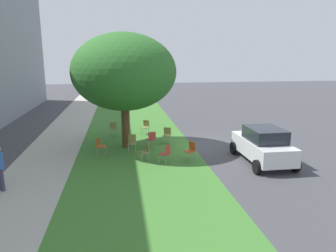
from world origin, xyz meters
TOP-DOWN VIEW (x-y plane):
  - ground at (0.00, 0.00)m, footprint 80.00×80.00m
  - grass_verge at (0.00, 3.20)m, footprint 48.00×6.00m
  - sidewalk_strip at (0.00, 7.60)m, footprint 48.00×2.80m
  - street_tree at (0.30, 3.76)m, footprint 5.38×5.38m
  - chair_0 at (-0.58, 3.48)m, footprint 0.46×0.45m
  - chair_1 at (-0.95, 5.05)m, footprint 0.52×0.53m
  - chair_2 at (-2.69, 2.03)m, footprint 0.58×0.59m
  - chair_3 at (2.76, 4.48)m, footprint 0.44×0.44m
  - chair_4 at (2.97, 2.49)m, footprint 0.58×0.57m
  - chair_5 at (-2.38, 0.81)m, footprint 0.57×0.58m
  - chair_6 at (-0.06, 2.42)m, footprint 0.51×0.50m
  - chair_7 at (-2.20, 2.92)m, footprint 0.51×0.52m
  - chair_8 at (0.72, 1.47)m, footprint 0.53×0.53m
  - parked_car at (-3.19, -2.40)m, footprint 3.70×1.92m

SIDE VIEW (x-z plane):
  - ground at x=0.00m, z-range 0.00..0.00m
  - grass_verge at x=0.00m, z-range 0.00..0.01m
  - sidewalk_strip at x=0.00m, z-range 0.00..0.01m
  - chair_0 at x=-0.58m, z-range 0.08..0.96m
  - chair_1 at x=-0.95m, z-range 0.08..0.96m
  - chair_2 at x=-2.69m, z-range 0.08..0.96m
  - chair_3 at x=2.76m, z-range 0.08..0.96m
  - chair_4 at x=2.97m, z-range 0.08..0.96m
  - chair_5 at x=-2.38m, z-range 0.08..0.96m
  - chair_6 at x=-0.06m, z-range 0.08..0.96m
  - chair_7 at x=-2.20m, z-range 0.08..0.96m
  - chair_8 at x=0.72m, z-range 0.08..0.96m
  - parked_car at x=-3.19m, z-range 0.01..1.66m
  - street_tree at x=0.30m, z-range 1.00..7.00m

